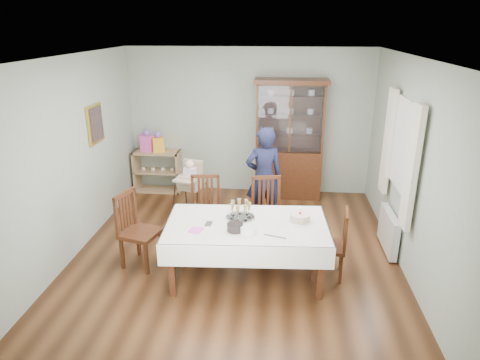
# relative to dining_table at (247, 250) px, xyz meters

# --- Properties ---
(floor) EXTENTS (5.00, 5.00, 0.00)m
(floor) POSITION_rel_dining_table_xyz_m (-0.20, 0.58, -0.38)
(floor) COLOR #593319
(floor) RESTS_ON ground
(room_shell) EXTENTS (5.00, 5.00, 5.00)m
(room_shell) POSITION_rel_dining_table_xyz_m (-0.20, 1.11, 1.32)
(room_shell) COLOR #9EAA99
(room_shell) RESTS_ON floor
(dining_table) EXTENTS (2.06, 1.26, 0.76)m
(dining_table) POSITION_rel_dining_table_xyz_m (0.00, 0.00, 0.00)
(dining_table) COLOR #492612
(dining_table) RESTS_ON floor
(china_cabinet) EXTENTS (1.30, 0.48, 2.18)m
(china_cabinet) POSITION_rel_dining_table_xyz_m (0.55, 2.84, 0.74)
(china_cabinet) COLOR #492612
(china_cabinet) RESTS_ON floor
(sideboard) EXTENTS (0.90, 0.38, 0.80)m
(sideboard) POSITION_rel_dining_table_xyz_m (-1.95, 2.86, 0.02)
(sideboard) COLOR tan
(sideboard) RESTS_ON floor
(picture_frame) EXTENTS (0.04, 0.48, 0.58)m
(picture_frame) POSITION_rel_dining_table_xyz_m (-2.42, 1.38, 1.27)
(picture_frame) COLOR gold
(picture_frame) RESTS_ON room_shell
(window) EXTENTS (0.04, 1.02, 1.22)m
(window) POSITION_rel_dining_table_xyz_m (2.02, 0.88, 1.17)
(window) COLOR white
(window) RESTS_ON room_shell
(curtain_left) EXTENTS (0.07, 0.30, 1.55)m
(curtain_left) POSITION_rel_dining_table_xyz_m (1.96, 0.26, 1.07)
(curtain_left) COLOR silver
(curtain_left) RESTS_ON room_shell
(curtain_right) EXTENTS (0.07, 0.30, 1.55)m
(curtain_right) POSITION_rel_dining_table_xyz_m (1.96, 1.50, 1.07)
(curtain_right) COLOR silver
(curtain_right) RESTS_ON room_shell
(radiator) EXTENTS (0.10, 0.80, 0.55)m
(radiator) POSITION_rel_dining_table_xyz_m (1.96, 0.88, -0.08)
(radiator) COLOR white
(radiator) RESTS_ON floor
(chair_far_left) EXTENTS (0.50, 0.50, 0.99)m
(chair_far_left) POSITION_rel_dining_table_xyz_m (-0.68, 0.90, -0.09)
(chair_far_left) COLOR #492612
(chair_far_left) RESTS_ON floor
(chair_far_right) EXTENTS (0.52, 0.52, 0.99)m
(chair_far_right) POSITION_rel_dining_table_xyz_m (0.23, 0.92, -0.09)
(chair_far_right) COLOR #492612
(chair_far_right) RESTS_ON floor
(chair_end_left) EXTENTS (0.57, 0.57, 1.02)m
(chair_end_left) POSITION_rel_dining_table_xyz_m (-1.44, 0.18, -0.08)
(chair_end_left) COLOR #492612
(chair_end_left) RESTS_ON floor
(chair_end_right) EXTENTS (0.46, 0.46, 0.92)m
(chair_end_right) POSITION_rel_dining_table_xyz_m (1.06, 0.14, -0.11)
(chair_end_right) COLOR #492612
(chair_end_right) RESTS_ON floor
(woman) EXTENTS (0.67, 0.53, 1.62)m
(woman) POSITION_rel_dining_table_xyz_m (0.15, 1.56, 0.42)
(woman) COLOR black
(woman) RESTS_ON floor
(high_chair) EXTENTS (0.56, 0.56, 1.02)m
(high_chair) POSITION_rel_dining_table_xyz_m (-1.05, 1.67, 0.01)
(high_chair) COLOR black
(high_chair) RESTS_ON floor
(champagne_tray) EXTENTS (0.37, 0.37, 0.22)m
(champagne_tray) POSITION_rel_dining_table_xyz_m (-0.09, 0.14, 0.44)
(champagne_tray) COLOR silver
(champagne_tray) RESTS_ON dining_table
(birthday_cake) EXTENTS (0.29, 0.29, 0.20)m
(birthday_cake) POSITION_rel_dining_table_xyz_m (0.65, 0.11, 0.43)
(birthday_cake) COLOR white
(birthday_cake) RESTS_ON dining_table
(plate_stack_dark) EXTENTS (0.20, 0.20, 0.09)m
(plate_stack_dark) POSITION_rel_dining_table_xyz_m (-0.12, -0.21, 0.42)
(plate_stack_dark) COLOR black
(plate_stack_dark) RESTS_ON dining_table
(plate_stack_white) EXTENTS (0.22, 0.22, 0.08)m
(plate_stack_white) POSITION_rel_dining_table_xyz_m (0.04, -0.25, 0.42)
(plate_stack_white) COLOR white
(plate_stack_white) RESTS_ON dining_table
(napkin_stack) EXTENTS (0.17, 0.17, 0.02)m
(napkin_stack) POSITION_rel_dining_table_xyz_m (-0.58, -0.26, 0.39)
(napkin_stack) COLOR #ED57C0
(napkin_stack) RESTS_ON dining_table
(cutlery) EXTENTS (0.11, 0.15, 0.01)m
(cutlery) POSITION_rel_dining_table_xyz_m (-0.50, -0.07, 0.38)
(cutlery) COLOR silver
(cutlery) RESTS_ON dining_table
(cake_knife) EXTENTS (0.27, 0.10, 0.01)m
(cake_knife) POSITION_rel_dining_table_xyz_m (0.35, -0.32, 0.38)
(cake_knife) COLOR silver
(cake_knife) RESTS_ON dining_table
(gift_bag_pink) EXTENTS (0.25, 0.19, 0.42)m
(gift_bag_pink) POSITION_rel_dining_table_xyz_m (-2.11, 2.84, 0.60)
(gift_bag_pink) COLOR #ED57C0
(gift_bag_pink) RESTS_ON sideboard
(gift_bag_orange) EXTENTS (0.25, 0.21, 0.39)m
(gift_bag_orange) POSITION_rel_dining_table_xyz_m (-1.89, 2.84, 0.59)
(gift_bag_orange) COLOR #F9AD27
(gift_bag_orange) RESTS_ON sideboard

